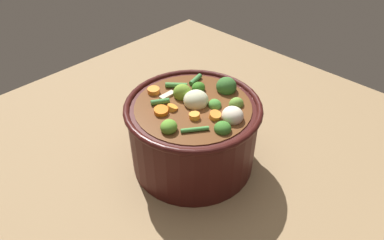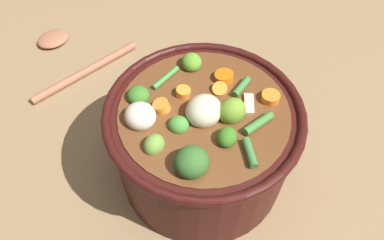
{
  "view_description": "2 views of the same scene",
  "coord_description": "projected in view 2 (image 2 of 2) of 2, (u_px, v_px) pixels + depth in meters",
  "views": [
    {
      "loc": [
        -0.37,
        0.39,
        0.53
      ],
      "look_at": [
        -0.01,
        0.01,
        0.12
      ],
      "focal_mm": 32.7,
      "sensor_mm": 36.0,
      "label": 1
    },
    {
      "loc": [
        -0.0,
        -0.29,
        0.5
      ],
      "look_at": [
        -0.02,
        0.0,
        0.12
      ],
      "focal_mm": 32.73,
      "sensor_mm": 36.0,
      "label": 2
    }
  ],
  "objects": [
    {
      "name": "ground_plane",
      "position": [
        203.0,
        167.0,
        0.57
      ],
      "size": [
        1.1,
        1.1,
        0.0
      ],
      "primitive_type": "plane",
      "color": "#8C704C"
    },
    {
      "name": "cooking_pot",
      "position": [
        204.0,
        139.0,
        0.51
      ],
      "size": [
        0.27,
        0.27,
        0.17
      ],
      "color": "#38110F",
      "rests_on": "ground_plane"
    },
    {
      "name": "wooden_spoon",
      "position": [
        69.0,
        53.0,
        0.73
      ],
      "size": [
        0.23,
        0.23,
        0.02
      ],
      "color": "#A26548",
      "rests_on": "ground_plane"
    }
  ]
}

